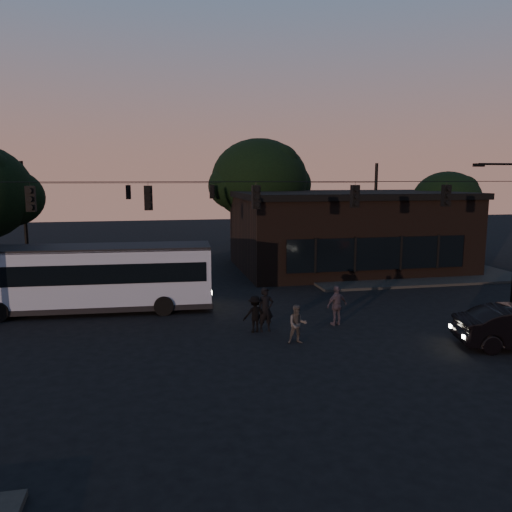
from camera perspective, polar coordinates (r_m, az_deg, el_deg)
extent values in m
plane|color=black|center=(18.63, 2.55, -11.05)|extent=(120.00, 120.00, 0.00)
cube|color=black|center=(35.58, 15.86, -1.60)|extent=(14.00, 10.00, 0.15)
cube|color=black|center=(35.78, 10.28, 2.58)|extent=(15.00, 10.00, 5.00)
cube|color=black|center=(35.58, 10.40, 6.91)|extent=(15.40, 10.40, 0.40)
cube|color=black|center=(31.22, 13.74, 0.26)|extent=(11.50, 0.18, 2.00)
cylinder|color=black|center=(40.09, 0.37, 2.68)|extent=(0.44, 0.44, 4.00)
ellipsoid|color=black|center=(39.85, 0.38, 8.69)|extent=(7.60, 7.60, 6.46)
cylinder|color=black|center=(41.78, 20.73, 1.66)|extent=(0.44, 0.44, 3.00)
ellipsoid|color=black|center=(41.53, 20.97, 5.98)|extent=(5.20, 5.20, 4.42)
cylinder|color=black|center=(21.41, 0.00, 8.49)|extent=(26.00, 0.03, 0.03)
cube|color=black|center=(21.49, -24.35, 5.97)|extent=(0.34, 0.30, 1.00)
cube|color=black|center=(20.98, -12.20, 6.51)|extent=(0.34, 0.30, 1.00)
cube|color=black|center=(21.43, 0.00, 6.75)|extent=(0.34, 0.30, 1.00)
cube|color=black|center=(22.77, 11.24, 6.71)|extent=(0.34, 0.30, 1.00)
cube|color=black|center=(24.87, 20.89, 6.47)|extent=(0.34, 0.30, 1.00)
cylinder|color=black|center=(38.05, -24.90, 4.16)|extent=(0.24, 0.24, 7.50)
cylinder|color=black|center=(40.92, 13.45, 5.02)|extent=(0.24, 0.24, 7.50)
cylinder|color=black|center=(37.22, -5.06, 8.33)|extent=(26.00, 0.03, 0.03)
cube|color=black|center=(37.02, -14.38, 7.08)|extent=(0.34, 0.30, 1.00)
cube|color=black|center=(37.23, -5.05, 7.33)|extent=(0.34, 0.30, 1.00)
cube|color=black|center=(38.40, 3.95, 7.39)|extent=(0.34, 0.30, 1.00)
cube|color=gray|center=(25.03, -18.18, -2.09)|extent=(11.28, 3.13, 2.64)
cube|color=black|center=(24.99, -18.21, -1.51)|extent=(10.84, 3.15, 0.91)
cube|color=black|center=(24.82, -18.33, 0.90)|extent=(11.28, 3.13, 0.15)
cube|color=black|center=(25.33, -18.02, -5.24)|extent=(11.38, 3.20, 0.25)
cylinder|color=black|center=(27.42, -25.70, -4.41)|extent=(0.93, 0.30, 0.91)
cylinder|color=black|center=(23.74, -10.50, -5.63)|extent=(0.93, 0.30, 0.91)
cylinder|color=black|center=(26.20, -10.33, -4.25)|extent=(0.93, 0.30, 0.91)
imported|color=black|center=(20.90, 1.11, -6.13)|extent=(0.73, 0.53, 1.87)
imported|color=#363231|center=(19.52, 4.75, -7.77)|extent=(0.80, 0.65, 1.53)
imported|color=#342C36|center=(22.07, 9.22, -5.59)|extent=(1.11, 0.71, 1.75)
imported|color=black|center=(20.83, -0.12, -6.64)|extent=(1.04, 0.66, 1.55)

